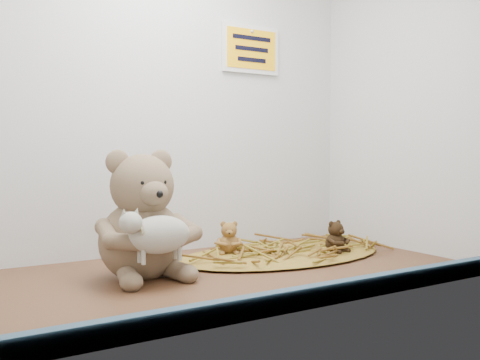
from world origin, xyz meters
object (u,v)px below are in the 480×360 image
main_teddy (141,214)px  toy_lamb (160,235)px  mini_teddy_tan (229,236)px  mini_teddy_brown (335,235)px

main_teddy → toy_lamb: size_ratio=1.65×
main_teddy → mini_teddy_tan: 29.45cm
toy_lamb → mini_teddy_tan: toy_lamb is taller
main_teddy → toy_lamb: 10.06cm
main_teddy → mini_teddy_tan: size_ratio=3.30×
toy_lamb → mini_teddy_brown: 51.32cm
main_teddy → mini_teddy_brown: (50.63, -2.91, -8.24)cm
toy_lamb → mini_teddy_tan: 33.13cm
mini_teddy_brown → toy_lamb: bearing=176.9°
mini_teddy_tan → mini_teddy_brown: same height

